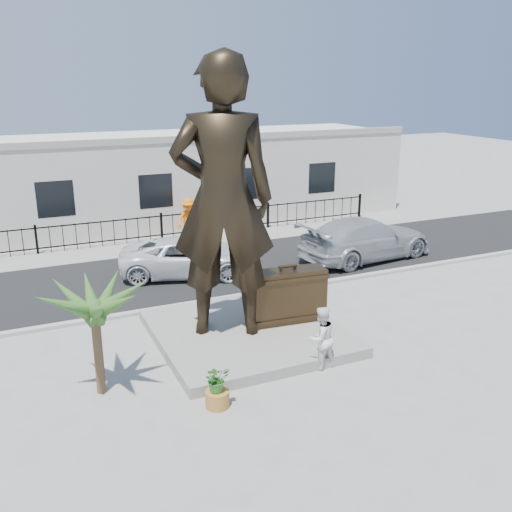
{
  "coord_description": "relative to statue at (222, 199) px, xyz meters",
  "views": [
    {
      "loc": [
        -6.52,
        -12.54,
        7.31
      ],
      "look_at": [
        0.0,
        2.0,
        2.3
      ],
      "focal_mm": 40.0,
      "sensor_mm": 36.0,
      "label": 1
    }
  ],
  "objects": [
    {
      "name": "plinth",
      "position": [
        0.65,
        -0.16,
        -4.0
      ],
      "size": [
        5.2,
        5.2,
        0.3
      ],
      "primitive_type": "cube",
      "color": "gray",
      "rests_on": "ground"
    },
    {
      "name": "planter",
      "position": [
        -1.45,
        -3.26,
        -3.95
      ],
      "size": [
        0.56,
        0.56,
        0.4
      ],
      "primitive_type": "cylinder",
      "color": "#B1722E",
      "rests_on": "ground"
    },
    {
      "name": "tourist",
      "position": [
        1.66,
        -2.62,
        -3.3
      ],
      "size": [
        0.92,
        0.77,
        1.7
      ],
      "primitive_type": "imported",
      "rotation": [
        0.0,
        0.0,
        3.31
      ],
      "color": "white",
      "rests_on": "ground"
    },
    {
      "name": "far_sidewalk",
      "position": [
        1.15,
        10.34,
        -4.14
      ],
      "size": [
        40.0,
        2.5,
        0.02
      ],
      "primitive_type": "cube",
      "color": "#9E9991",
      "rests_on": "ground"
    },
    {
      "name": "building",
      "position": [
        1.15,
        15.34,
        -1.95
      ],
      "size": [
        28.0,
        7.0,
        4.4
      ],
      "primitive_type": "cube",
      "color": "silver",
      "rests_on": "ground"
    },
    {
      "name": "ground",
      "position": [
        1.15,
        -1.66,
        -4.15
      ],
      "size": [
        100.0,
        100.0,
        0.0
      ],
      "primitive_type": "plane",
      "color": "#9E9991",
      "rests_on": "ground"
    },
    {
      "name": "palm_tree",
      "position": [
        -3.8,
        -1.51,
        -4.15
      ],
      "size": [
        1.8,
        1.8,
        3.2
      ],
      "primitive_type": null,
      "color": "#305920",
      "rests_on": "ground"
    },
    {
      "name": "suitcase",
      "position": [
        1.95,
        -0.16,
        -3.05
      ],
      "size": [
        2.33,
        0.93,
        1.61
      ],
      "primitive_type": "cube",
      "rotation": [
        0.0,
        0.0,
        -0.09
      ],
      "color": "#322515",
      "rests_on": "plinth"
    },
    {
      "name": "fence",
      "position": [
        1.15,
        11.14,
        -3.55
      ],
      "size": [
        22.0,
        0.1,
        1.2
      ],
      "primitive_type": "cube",
      "color": "black",
      "rests_on": "ground"
    },
    {
      "name": "car_silver",
      "position": [
        8.2,
        4.83,
        -3.28
      ],
      "size": [
        6.19,
        3.09,
        1.73
      ],
      "primitive_type": "imported",
      "rotation": [
        0.0,
        0.0,
        1.69
      ],
      "color": "#A3A6A8",
      "rests_on": "street"
    },
    {
      "name": "street",
      "position": [
        1.15,
        6.34,
        -4.15
      ],
      "size": [
        40.0,
        7.0,
        0.01
      ],
      "primitive_type": "cube",
      "color": "black",
      "rests_on": "ground"
    },
    {
      "name": "curb",
      "position": [
        1.15,
        2.84,
        -4.09
      ],
      "size": [
        40.0,
        0.25,
        0.12
      ],
      "primitive_type": "cube",
      "color": "#A5A399",
      "rests_on": "ground"
    },
    {
      "name": "worker",
      "position": [
        2.31,
        10.61,
        -3.15
      ],
      "size": [
        1.44,
        1.12,
        1.97
      ],
      "primitive_type": "imported",
      "rotation": [
        0.0,
        0.0,
        0.34
      ],
      "color": "orange",
      "rests_on": "far_sidewalk"
    },
    {
      "name": "statue",
      "position": [
        0.0,
        0.0,
        0.0
      ],
      "size": [
        3.29,
        2.76,
        7.7
      ],
      "primitive_type": "imported",
      "rotation": [
        0.0,
        0.0,
        2.76
      ],
      "color": "black",
      "rests_on": "plinth"
    },
    {
      "name": "car_white",
      "position": [
        0.77,
        5.86,
        -3.42
      ],
      "size": [
        5.66,
        3.9,
        1.44
      ],
      "primitive_type": "imported",
      "rotation": [
        0.0,
        0.0,
        1.25
      ],
      "color": "silver",
      "rests_on": "street"
    },
    {
      "name": "shrub",
      "position": [
        -1.45,
        -3.26,
        -3.43
      ],
      "size": [
        0.59,
        0.52,
        0.64
      ],
      "primitive_type": "imported",
      "rotation": [
        0.0,
        0.0,
        -0.03
      ],
      "color": "#326F24",
      "rests_on": "planter"
    }
  ]
}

